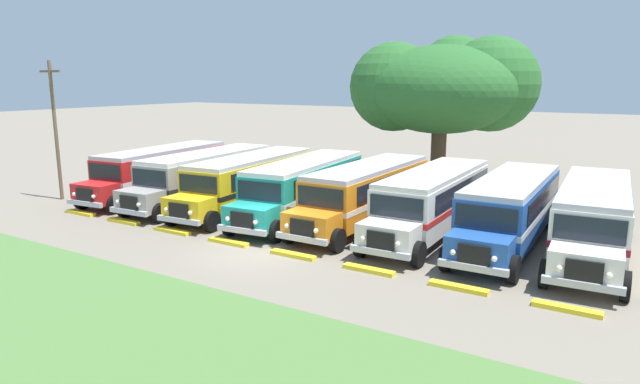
{
  "coord_description": "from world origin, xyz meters",
  "views": [
    {
      "loc": [
        13.39,
        -16.99,
        6.89
      ],
      "look_at": [
        0.0,
        4.97,
        1.6
      ],
      "focal_mm": 30.71,
      "sensor_mm": 36.0,
      "label": 1
    }
  ],
  "objects_px": {
    "broad_shade_tree": "(444,86)",
    "parked_bus_slot_3": "(304,185)",
    "parked_bus_slot_0": "(161,169)",
    "parked_bus_slot_7": "(593,215)",
    "parked_bus_slot_4": "(366,191)",
    "parked_bus_slot_6": "(510,207)",
    "parked_bus_slot_5": "(433,198)",
    "utility_pole": "(55,127)",
    "parked_bus_slot_2": "(250,179)",
    "parked_bus_slot_1": "(205,174)"
  },
  "relations": [
    {
      "from": "parked_bus_slot_0",
      "to": "parked_bus_slot_1",
      "type": "xyz_separation_m",
      "value": [
        3.64,
        -0.03,
        0.0
      ]
    },
    {
      "from": "parked_bus_slot_7",
      "to": "broad_shade_tree",
      "type": "relative_size",
      "value": 0.89
    },
    {
      "from": "parked_bus_slot_1",
      "to": "parked_bus_slot_4",
      "type": "height_order",
      "value": "same"
    },
    {
      "from": "parked_bus_slot_2",
      "to": "parked_bus_slot_5",
      "type": "distance_m",
      "value": 10.23
    },
    {
      "from": "utility_pole",
      "to": "parked_bus_slot_2",
      "type": "bearing_deg",
      "value": 20.53
    },
    {
      "from": "parked_bus_slot_4",
      "to": "parked_bus_slot_6",
      "type": "height_order",
      "value": "same"
    },
    {
      "from": "parked_bus_slot_0",
      "to": "parked_bus_slot_4",
      "type": "distance_m",
      "value": 13.67
    },
    {
      "from": "parked_bus_slot_4",
      "to": "utility_pole",
      "type": "relative_size",
      "value": 1.36
    },
    {
      "from": "parked_bus_slot_1",
      "to": "broad_shade_tree",
      "type": "height_order",
      "value": "broad_shade_tree"
    },
    {
      "from": "parked_bus_slot_5",
      "to": "broad_shade_tree",
      "type": "relative_size",
      "value": 0.88
    },
    {
      "from": "parked_bus_slot_1",
      "to": "parked_bus_slot_5",
      "type": "bearing_deg",
      "value": 88.87
    },
    {
      "from": "parked_bus_slot_1",
      "to": "parked_bus_slot_6",
      "type": "relative_size",
      "value": 1.01
    },
    {
      "from": "utility_pole",
      "to": "parked_bus_slot_6",
      "type": "bearing_deg",
      "value": 10.81
    },
    {
      "from": "parked_bus_slot_2",
      "to": "parked_bus_slot_7",
      "type": "distance_m",
      "value": 16.82
    },
    {
      "from": "parked_bus_slot_4",
      "to": "parked_bus_slot_5",
      "type": "distance_m",
      "value": 3.38
    },
    {
      "from": "parked_bus_slot_7",
      "to": "utility_pole",
      "type": "relative_size",
      "value": 1.37
    },
    {
      "from": "parked_bus_slot_7",
      "to": "parked_bus_slot_5",
      "type": "bearing_deg",
      "value": -90.51
    },
    {
      "from": "parked_bus_slot_1",
      "to": "parked_bus_slot_2",
      "type": "bearing_deg",
      "value": 87.73
    },
    {
      "from": "parked_bus_slot_6",
      "to": "utility_pole",
      "type": "distance_m",
      "value": 25.03
    },
    {
      "from": "parked_bus_slot_5",
      "to": "broad_shade_tree",
      "type": "xyz_separation_m",
      "value": [
        -4.25,
        13.38,
        4.88
      ]
    },
    {
      "from": "parked_bus_slot_4",
      "to": "parked_bus_slot_6",
      "type": "distance_m",
      "value": 6.79
    },
    {
      "from": "parked_bus_slot_3",
      "to": "parked_bus_slot_7",
      "type": "bearing_deg",
      "value": 86.84
    },
    {
      "from": "parked_bus_slot_3",
      "to": "parked_bus_slot_6",
      "type": "bearing_deg",
      "value": 86.72
    },
    {
      "from": "parked_bus_slot_0",
      "to": "parked_bus_slot_7",
      "type": "height_order",
      "value": "same"
    },
    {
      "from": "parked_bus_slot_4",
      "to": "utility_pole",
      "type": "bearing_deg",
      "value": -75.5
    },
    {
      "from": "parked_bus_slot_0",
      "to": "utility_pole",
      "type": "relative_size",
      "value": 1.38
    },
    {
      "from": "parked_bus_slot_4",
      "to": "parked_bus_slot_2",
      "type": "bearing_deg",
      "value": -85.87
    },
    {
      "from": "parked_bus_slot_0",
      "to": "parked_bus_slot_7",
      "type": "xyz_separation_m",
      "value": [
        23.62,
        0.83,
        0.0
      ]
    },
    {
      "from": "parked_bus_slot_0",
      "to": "utility_pole",
      "type": "xyz_separation_m",
      "value": [
        -4.0,
        -4.01,
        2.65
      ]
    },
    {
      "from": "parked_bus_slot_5",
      "to": "parked_bus_slot_4",
      "type": "bearing_deg",
      "value": -90.63
    },
    {
      "from": "parked_bus_slot_0",
      "to": "parked_bus_slot_4",
      "type": "relative_size",
      "value": 1.01
    },
    {
      "from": "parked_bus_slot_5",
      "to": "parked_bus_slot_7",
      "type": "height_order",
      "value": "same"
    },
    {
      "from": "parked_bus_slot_1",
      "to": "parked_bus_slot_7",
      "type": "xyz_separation_m",
      "value": [
        19.98,
        0.86,
        0.0
      ]
    },
    {
      "from": "parked_bus_slot_3",
      "to": "parked_bus_slot_5",
      "type": "bearing_deg",
      "value": 86.95
    },
    {
      "from": "parked_bus_slot_6",
      "to": "utility_pole",
      "type": "bearing_deg",
      "value": -80.11
    },
    {
      "from": "broad_shade_tree",
      "to": "parked_bus_slot_3",
      "type": "bearing_deg",
      "value": -100.58
    },
    {
      "from": "parked_bus_slot_3",
      "to": "parked_bus_slot_5",
      "type": "xyz_separation_m",
      "value": [
        6.81,
        0.33,
        0.0
      ]
    },
    {
      "from": "parked_bus_slot_2",
      "to": "parked_bus_slot_5",
      "type": "bearing_deg",
      "value": 88.3
    },
    {
      "from": "parked_bus_slot_4",
      "to": "parked_bus_slot_7",
      "type": "relative_size",
      "value": 0.99
    },
    {
      "from": "parked_bus_slot_0",
      "to": "parked_bus_slot_7",
      "type": "relative_size",
      "value": 1.01
    },
    {
      "from": "parked_bus_slot_2",
      "to": "parked_bus_slot_3",
      "type": "relative_size",
      "value": 1.0
    },
    {
      "from": "parked_bus_slot_1",
      "to": "utility_pole",
      "type": "relative_size",
      "value": 1.37
    },
    {
      "from": "parked_bus_slot_4",
      "to": "parked_bus_slot_6",
      "type": "xyz_separation_m",
      "value": [
        6.79,
        0.13,
        0.0
      ]
    },
    {
      "from": "parked_bus_slot_5",
      "to": "parked_bus_slot_6",
      "type": "bearing_deg",
      "value": 91.27
    },
    {
      "from": "broad_shade_tree",
      "to": "parked_bus_slot_7",
      "type": "bearing_deg",
      "value": -50.38
    },
    {
      "from": "parked_bus_slot_1",
      "to": "parked_bus_slot_2",
      "type": "relative_size",
      "value": 1.0
    },
    {
      "from": "parked_bus_slot_0",
      "to": "parked_bus_slot_6",
      "type": "xyz_separation_m",
      "value": [
        20.44,
        0.66,
        0.0
      ]
    },
    {
      "from": "parked_bus_slot_3",
      "to": "utility_pole",
      "type": "xyz_separation_m",
      "value": [
        -14.22,
        -4.22,
        2.65
      ]
    },
    {
      "from": "parked_bus_slot_0",
      "to": "parked_bus_slot_5",
      "type": "distance_m",
      "value": 17.04
    },
    {
      "from": "parked_bus_slot_0",
      "to": "parked_bus_slot_5",
      "type": "height_order",
      "value": "same"
    }
  ]
}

